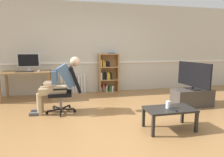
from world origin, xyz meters
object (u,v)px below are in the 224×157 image
at_px(office_chair, 67,88).
at_px(coffee_table, 169,111).
at_px(computer_mouse, 39,71).
at_px(person_seated, 59,83).
at_px(tv_stand, 192,98).
at_px(keyboard, 25,72).
at_px(bookshelf, 108,74).
at_px(tv_screen, 194,75).
at_px(imac_monitor, 29,61).
at_px(spare_remote, 173,110).
at_px(radiator, 73,84).
at_px(computer_desk, 27,75).
at_px(drinking_glass, 168,105).

distance_m(office_chair, coffee_table, 2.14).
distance_m(computer_mouse, person_seated, 1.29).
bearing_deg(tv_stand, keyboard, 160.99).
bearing_deg(bookshelf, person_seated, -131.02).
bearing_deg(tv_screen, person_seated, 77.62).
bearing_deg(imac_monitor, tv_screen, -22.10).
bearing_deg(tv_screen, bookshelf, 35.44).
xyz_separation_m(office_chair, spare_remote, (1.70, -1.40, -0.15)).
bearing_deg(spare_remote, computer_mouse, 117.61).
bearing_deg(office_chair, person_seated, -90.00).
bearing_deg(computer_mouse, office_chair, -57.30).
relative_size(keyboard, radiator, 0.58).
relative_size(computer_mouse, spare_remote, 0.67).
xyz_separation_m(computer_mouse, tv_screen, (3.62, -1.38, -0.03)).
xyz_separation_m(radiator, coffee_table, (1.54, -2.95, 0.04)).
bearing_deg(bookshelf, office_chair, -127.55).
xyz_separation_m(bookshelf, radiator, (-1.05, 0.10, -0.28)).
distance_m(person_seated, tv_screen, 3.05).
height_order(computer_desk, tv_screen, tv_screen).
bearing_deg(keyboard, bookshelf, 10.73).
height_order(person_seated, drinking_glass, person_seated).
bearing_deg(tv_stand, coffee_table, -138.40).
height_order(keyboard, spare_remote, keyboard).
height_order(imac_monitor, drinking_glass, imac_monitor).
bearing_deg(computer_mouse, spare_remote, -46.26).
height_order(office_chair, tv_stand, office_chair).
relative_size(keyboard, drinking_glass, 3.50).
bearing_deg(tv_screen, office_chair, 77.38).
bearing_deg(computer_desk, bookshelf, 7.30).
height_order(computer_desk, imac_monitor, imac_monitor).
distance_m(coffee_table, drinking_glass, 0.11).
bearing_deg(computer_mouse, person_seated, -63.21).
height_order(computer_desk, person_seated, person_seated).
height_order(computer_desk, keyboard, keyboard).
bearing_deg(imac_monitor, coffee_table, -44.44).
xyz_separation_m(bookshelf, tv_stand, (1.69, -1.79, -0.36)).
xyz_separation_m(radiator, spare_remote, (1.55, -3.05, 0.10)).
xyz_separation_m(computer_mouse, spare_remote, (2.43, -2.54, -0.39)).
distance_m(keyboard, computer_mouse, 0.34).
relative_size(office_chair, spare_remote, 6.58).
relative_size(bookshelf, radiator, 1.67).
distance_m(person_seated, drinking_glass, 2.24).
xyz_separation_m(radiator, tv_stand, (2.73, -1.89, -0.08)).
xyz_separation_m(tv_stand, tv_screen, (0.00, 0.00, 0.54)).
distance_m(computer_desk, spare_remote, 3.84).
height_order(computer_mouse, person_seated, person_seated).
bearing_deg(keyboard, radiator, 23.51).
distance_m(imac_monitor, radiator, 1.40).
distance_m(imac_monitor, office_chair, 1.75).
bearing_deg(person_seated, keyboard, -140.78).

